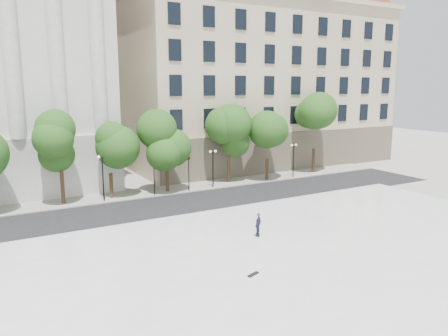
% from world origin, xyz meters
% --- Properties ---
extents(ground, '(160.00, 160.00, 0.00)m').
position_xyz_m(ground, '(0.00, 0.00, 0.00)').
color(ground, '#A6A39C').
rests_on(ground, ground).
extents(plaza, '(44.00, 22.00, 0.45)m').
position_xyz_m(plaza, '(0.00, 3.00, 0.23)').
color(plaza, white).
rests_on(plaza, ground).
extents(street, '(60.00, 8.00, 0.02)m').
position_xyz_m(street, '(0.00, 18.00, 0.01)').
color(street, black).
rests_on(street, ground).
extents(far_sidewalk, '(60.00, 4.00, 0.12)m').
position_xyz_m(far_sidewalk, '(0.00, 24.00, 0.06)').
color(far_sidewalk, '#9D9A91').
rests_on(far_sidewalk, ground).
extents(building_east, '(36.00, 26.15, 23.00)m').
position_xyz_m(building_east, '(20.00, 38.91, 11.14)').
color(building_east, beige).
rests_on(building_east, ground).
extents(traffic_light_west, '(0.58, 1.93, 4.26)m').
position_xyz_m(traffic_light_west, '(-0.03, 22.30, 3.76)').
color(traffic_light_west, black).
rests_on(traffic_light_west, ground).
extents(traffic_light_east, '(1.11, 1.88, 4.25)m').
position_xyz_m(traffic_light_east, '(3.67, 22.30, 3.75)').
color(traffic_light_east, black).
rests_on(traffic_light_east, ground).
extents(person_lying, '(1.45, 1.65, 0.44)m').
position_xyz_m(person_lying, '(1.55, 6.65, 0.67)').
color(person_lying, black).
rests_on(person_lying, plaza).
extents(skateboard, '(0.82, 0.47, 0.08)m').
position_xyz_m(skateboard, '(-2.16, 1.60, 0.49)').
color(skateboard, black).
rests_on(skateboard, plaza).
extents(street_trees, '(45.46, 5.02, 7.73)m').
position_xyz_m(street_trees, '(-0.64, 23.37, 5.19)').
color(street_trees, '#382619').
rests_on(street_trees, ground).
extents(lamp_posts, '(35.51, 0.28, 4.42)m').
position_xyz_m(lamp_posts, '(0.27, 22.60, 2.89)').
color(lamp_posts, black).
rests_on(lamp_posts, ground).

